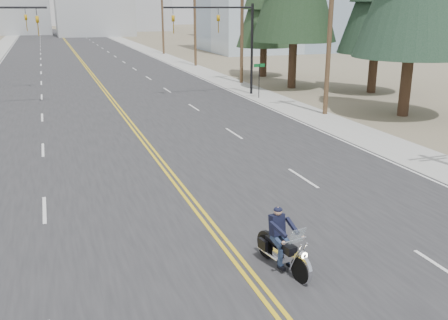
% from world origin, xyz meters
% --- Properties ---
extents(road, '(20.00, 200.00, 0.01)m').
position_xyz_m(road, '(0.00, 70.00, 0.01)').
color(road, '#303033').
rests_on(road, ground).
extents(sidewalk_right, '(3.00, 200.00, 0.01)m').
position_xyz_m(sidewalk_right, '(11.50, 70.00, 0.01)').
color(sidewalk_right, '#A5A5A0').
rests_on(sidewalk_right, ground).
extents(traffic_mast_right, '(7.10, 0.26, 7.00)m').
position_xyz_m(traffic_mast_right, '(8.98, 32.00, 4.94)').
color(traffic_mast_right, black).
rests_on(traffic_mast_right, ground).
extents(street_sign, '(0.90, 0.06, 2.62)m').
position_xyz_m(street_sign, '(10.80, 30.00, 1.80)').
color(street_sign, black).
rests_on(street_sign, ground).
extents(utility_pole_b, '(2.20, 0.30, 11.50)m').
position_xyz_m(utility_pole_b, '(12.50, 23.00, 5.98)').
color(utility_pole_b, brown).
rests_on(utility_pole_b, ground).
extents(utility_pole_c, '(2.20, 0.30, 11.00)m').
position_xyz_m(utility_pole_c, '(12.50, 38.00, 5.73)').
color(utility_pole_c, brown).
rests_on(utility_pole_c, ground).
extents(utility_pole_d, '(2.20, 0.30, 11.50)m').
position_xyz_m(utility_pole_d, '(12.50, 53.00, 5.98)').
color(utility_pole_d, brown).
rests_on(utility_pole_d, ground).
extents(utility_pole_e, '(2.20, 0.30, 11.00)m').
position_xyz_m(utility_pole_e, '(12.50, 70.00, 5.73)').
color(utility_pole_e, brown).
rests_on(utility_pole_e, ground).
extents(haze_bldg_b, '(18.00, 14.00, 14.00)m').
position_xyz_m(haze_bldg_b, '(8.00, 125.00, 7.00)').
color(haze_bldg_b, '#ADB2B7').
rests_on(haze_bldg_b, ground).
extents(haze_bldg_e, '(14.00, 14.00, 12.00)m').
position_xyz_m(haze_bldg_e, '(25.00, 150.00, 6.00)').
color(haze_bldg_e, '#B7BCC6').
rests_on(haze_bldg_e, ground).
extents(motorcyclist, '(1.29, 2.29, 1.68)m').
position_xyz_m(motorcyclist, '(0.97, 5.61, 0.84)').
color(motorcyclist, black).
rests_on(motorcyclist, ground).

